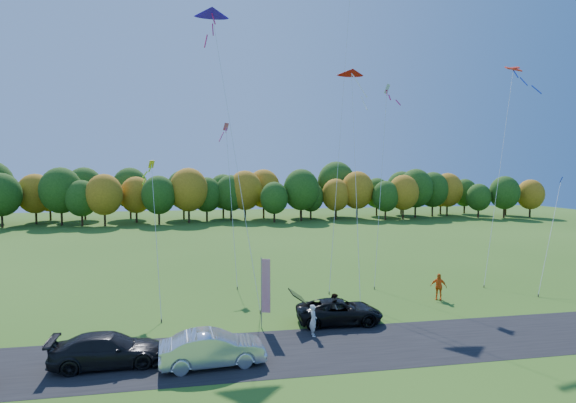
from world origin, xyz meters
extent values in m
plane|color=#315A18|center=(0.00, 0.00, 0.00)|extent=(160.00, 160.00, 0.00)
cube|color=black|center=(0.00, -4.00, 0.01)|extent=(90.00, 6.00, 0.01)
imported|color=black|center=(2.04, -0.35, 0.73)|extent=(5.33, 2.65, 1.45)
imported|color=silver|center=(-5.61, -5.01, 0.82)|extent=(5.09, 2.15, 1.64)
imported|color=black|center=(-10.50, -4.12, 0.76)|extent=(5.34, 2.34, 1.53)
imported|color=silver|center=(-0.02, -2.15, 0.89)|extent=(0.43, 0.65, 1.78)
imported|color=gray|center=(1.70, -0.51, 0.93)|extent=(0.97, 1.09, 1.87)
imported|color=orange|center=(10.47, 3.16, 0.94)|extent=(1.19, 0.97, 1.89)
cylinder|color=#999999|center=(-2.74, -0.45, 2.12)|extent=(0.06, 0.06, 4.23)
cube|color=red|center=(-2.49, -0.53, 2.54)|extent=(0.51, 0.19, 3.17)
cube|color=navy|center=(-2.49, -0.50, 3.71)|extent=(0.51, 0.18, 0.83)
cylinder|color=#4C3F33|center=(-2.49, 2.31, 0.10)|extent=(0.08, 0.08, 0.20)
cone|color=#2B0EC5|center=(-5.22, 13.55, 22.69)|extent=(2.99, 2.29, 3.27)
cylinder|color=#4C3F33|center=(3.12, 5.89, 0.10)|extent=(0.08, 0.08, 0.20)
cylinder|color=#4C3F33|center=(4.09, 1.62, 0.10)|extent=(0.08, 0.08, 0.20)
cone|color=#B60D0B|center=(6.46, 11.30, 17.65)|extent=(2.36, 1.80, 2.58)
cylinder|color=#4C3F33|center=(15.68, 5.54, 0.10)|extent=(0.08, 0.08, 0.20)
cube|color=#FF301C|center=(23.15, 13.03, 18.92)|extent=(3.18, 1.11, 1.22)
cylinder|color=#4C3F33|center=(-8.64, 1.66, 0.10)|extent=(0.08, 0.08, 0.20)
cube|color=yellow|center=(-9.88, 8.84, 9.72)|extent=(0.97, 0.97, 1.15)
cylinder|color=#4C3F33|center=(6.96, 6.63, 0.10)|extent=(0.08, 0.08, 0.20)
cube|color=silver|center=(10.28, 12.71, 16.59)|extent=(1.39, 1.39, 1.65)
cylinder|color=#4C3F33|center=(-3.58, 8.49, 0.10)|extent=(0.08, 0.08, 0.20)
cube|color=#D54758|center=(-4.03, 15.99, 13.28)|extent=(1.17, 1.17, 1.38)
cylinder|color=#4C3F33|center=(18.04, 2.49, 0.10)|extent=(0.08, 0.08, 0.20)
cube|color=#0B16A2|center=(23.78, 7.28, 8.47)|extent=(0.86, 0.86, 1.00)
camera|label=1|loc=(-5.75, -26.09, 9.28)|focal=28.00mm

